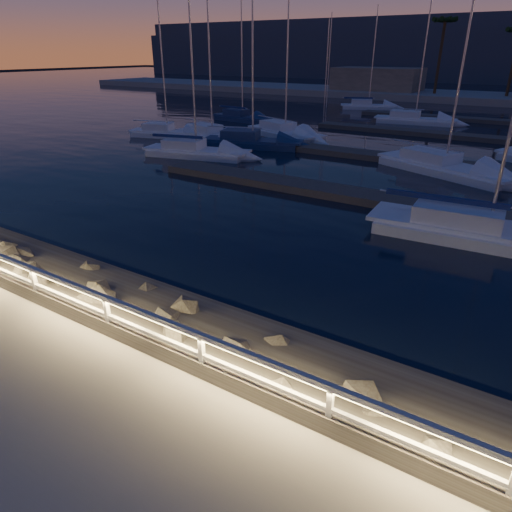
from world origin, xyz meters
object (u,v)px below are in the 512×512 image
object	(u,v)px
sailboat_j	(284,132)
sailboat_n	(413,119)
sailboat_a	(166,132)
sailboat_i	(241,117)
sailboat_e	(250,141)
sailboat_f	(211,134)
sailboat_c	(481,229)
sailboat_m	(367,106)
sailboat_b	(194,150)
guard_rail	(78,294)
sailboat_g	(442,165)

from	to	relation	value
sailboat_j	sailboat_n	distance (m)	16.42
sailboat_a	sailboat_i	xyz separation A→B (m)	(-0.02, 11.99, 0.01)
sailboat_e	sailboat_f	bearing A→B (deg)	151.37
sailboat_n	sailboat_f	bearing A→B (deg)	-130.51
sailboat_c	sailboat_j	size ratio (longest dim) A/B	1.11
sailboat_j	sailboat_m	distance (m)	24.60
sailboat_i	sailboat_f	bearing A→B (deg)	-62.28
sailboat_n	sailboat_b	bearing A→B (deg)	-117.58
guard_rail	sailboat_c	xyz separation A→B (m)	(7.74, 13.42, -0.90)
sailboat_a	guard_rail	bearing A→B (deg)	-68.99
sailboat_f	sailboat_g	xyz separation A→B (m)	(19.60, -1.39, 0.01)
sailboat_i	sailboat_m	distance (m)	19.81
sailboat_a	sailboat_b	bearing A→B (deg)	-52.22
sailboat_c	sailboat_m	distance (m)	46.16
guard_rail	sailboat_n	world-z (taller)	sailboat_n
sailboat_i	sailboat_j	world-z (taller)	sailboat_j
sailboat_i	sailboat_m	bearing A→B (deg)	73.43
sailboat_f	sailboat_j	world-z (taller)	sailboat_j
sailboat_f	sailboat_c	bearing A→B (deg)	-13.33
sailboat_g	sailboat_m	distance (m)	34.66
sailboat_j	sailboat_m	world-z (taller)	sailboat_j
sailboat_b	sailboat_a	bearing A→B (deg)	132.11
sailboat_e	sailboat_m	xyz separation A→B (m)	(-1.38, 30.13, -0.03)
sailboat_b	sailboat_n	bearing A→B (deg)	56.97
guard_rail	sailboat_j	bearing A→B (deg)	110.20
sailboat_c	sailboat_j	world-z (taller)	sailboat_c
sailboat_g	sailboat_n	world-z (taller)	sailboat_g
sailboat_e	sailboat_i	bearing A→B (deg)	109.67
sailboat_b	sailboat_i	size ratio (longest dim) A/B	1.09
sailboat_e	sailboat_a	bearing A→B (deg)	163.21
sailboat_a	sailboat_m	xyz separation A→B (m)	(7.64, 30.26, 0.01)
sailboat_g	sailboat_j	size ratio (longest dim) A/B	1.07
sailboat_e	sailboat_i	distance (m)	14.91
guard_rail	sailboat_i	bearing A→B (deg)	118.78
sailboat_a	sailboat_c	bearing A→B (deg)	-40.17
sailboat_c	sailboat_i	xyz separation A→B (m)	(-27.87, 23.23, -0.03)
sailboat_a	sailboat_f	world-z (taller)	sailboat_f
sailboat_f	sailboat_a	bearing A→B (deg)	-152.07
sailboat_e	sailboat_m	size ratio (longest dim) A/B	1.10
sailboat_c	sailboat_i	size ratio (longest dim) A/B	1.30
sailboat_a	sailboat_f	distance (m)	4.43
sailboat_b	sailboat_e	size ratio (longest dim) A/B	0.98
sailboat_e	sailboat_i	size ratio (longest dim) A/B	1.11
sailboat_c	sailboat_f	distance (m)	26.56
sailboat_e	sailboat_j	distance (m)	5.56
sailboat_b	sailboat_j	bearing A→B (deg)	68.83
sailboat_c	sailboat_g	xyz separation A→B (m)	(-3.95, 10.89, -0.01)
sailboat_f	sailboat_g	distance (m)	19.65
sailboat_g	sailboat_c	bearing A→B (deg)	-46.42
guard_rail	sailboat_j	world-z (taller)	sailboat_j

